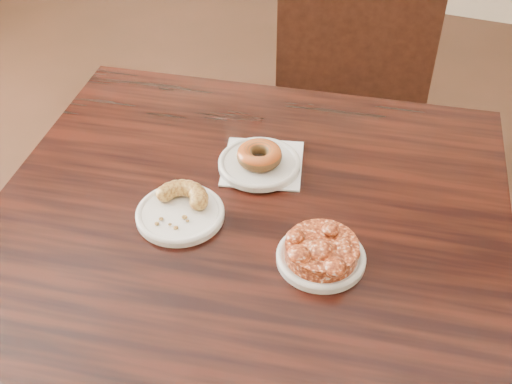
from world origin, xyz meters
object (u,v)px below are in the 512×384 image
(cruller_fragment, at_px, (179,206))
(apple_fritter, at_px, (322,247))
(chair_far, at_px, (348,95))
(cafe_table, at_px, (246,345))
(glazed_donut, at_px, (259,155))

(cruller_fragment, bearing_deg, apple_fritter, -3.64)
(chair_far, height_order, cruller_fragment, chair_far)
(cafe_table, bearing_deg, cruller_fragment, -178.33)
(cafe_table, xyz_separation_m, chair_far, (-0.01, 0.98, 0.08))
(chair_far, relative_size, glazed_donut, 9.63)
(chair_far, bearing_deg, apple_fritter, 86.88)
(glazed_donut, relative_size, apple_fritter, 0.55)
(glazed_donut, distance_m, apple_fritter, 0.28)
(glazed_donut, distance_m, cruller_fragment, 0.21)
(cafe_table, xyz_separation_m, apple_fritter, (0.16, -0.04, 0.41))
(chair_far, xyz_separation_m, cruller_fragment, (-0.11, -1.00, 0.33))
(cafe_table, bearing_deg, chair_far, 83.17)
(cafe_table, distance_m, glazed_donut, 0.44)
(cafe_table, height_order, glazed_donut, glazed_donut)
(apple_fritter, bearing_deg, chair_far, 99.62)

